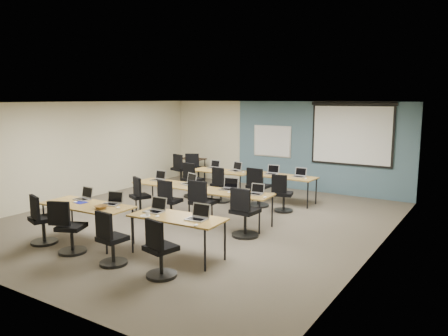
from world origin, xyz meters
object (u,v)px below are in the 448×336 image
Objects in this scene: laptop_8 at (214,166)px; laptop_11 at (300,175)px; task_chair_0 at (41,224)px; laptop_4 at (159,178)px; laptop_6 at (229,187)px; task_chair_7 at (244,216)px; laptop_1 at (112,201)px; task_chair_9 at (220,188)px; projector_screen at (352,131)px; task_chair_2 at (111,243)px; training_table_front_left at (87,207)px; task_chair_8 at (192,183)px; task_chair_4 at (139,199)px; utility_table at (193,161)px; laptop_3 at (198,216)px; spare_chair_a at (197,171)px; training_table_back_right at (284,178)px; laptop_7 at (256,192)px; task_chair_3 at (159,253)px; task_chair_10 at (257,190)px; laptop_9 at (236,169)px; training_table_front_right at (177,219)px; training_table_mid_right at (234,195)px; laptop_2 at (156,208)px; task_chair_5 at (169,204)px; task_chair_6 at (202,207)px; training_table_back_left at (221,172)px; task_chair_11 at (282,196)px; spare_chair_b at (180,172)px; laptop_0 at (84,196)px; task_chair_1 at (69,232)px; laptop_10 at (272,172)px; laptop_5 at (190,182)px; whiteboard at (272,141)px; training_table_mid_left at (169,185)px.

laptop_11 is at bearing 0.28° from laptop_8.
laptop_4 is (0.06, 3.35, 0.38)m from task_chair_0.
task_chair_7 is at bearing -54.03° from laptop_6.
task_chair_9 is (0.04, 3.83, -0.39)m from laptop_1.
task_chair_2 is at bearing -103.50° from projector_screen.
training_table_front_left is 4.23m from task_chair_8.
task_chair_4 is (0.11, 2.58, -0.02)m from task_chair_0.
laptop_1 is 0.38× the size of utility_table.
laptop_3 is 6.82m from spare_chair_a.
training_table_back_right is 2.44m from laptop_7.
task_chair_3 is 3.05× the size of laptop_4.
task_chair_10 is at bearing 99.27° from laptop_3.
utility_table is (-5.30, -0.39, -1.24)m from projector_screen.
laptop_9 is 0.35× the size of task_chair_9.
projector_screen reaches higher than training_table_front_right.
training_table_mid_right is 5.00× the size of laptop_2.
task_chair_5 is 3.05m from laptop_9.
task_chair_6 is at bearing 53.30° from training_table_front_left.
task_chair_2 is at bearing -98.87° from laptop_2.
task_chair_2 is at bearing -95.93° from spare_chair_a.
task_chair_11 is at bearing -20.60° from training_table_back_left.
task_chair_9 is (1.02, -0.08, -0.02)m from task_chair_8.
task_chair_6 is at bearing -60.17° from laptop_8.
task_chair_10 is (2.10, 4.85, 0.02)m from task_chair_0.
task_chair_5 is (0.41, -2.84, -0.29)m from training_table_back_left.
laptop_8 is at bearing 81.64° from laptop_1.
spare_chair_a reaches higher than laptop_11.
spare_chair_b is (-4.41, 5.08, -0.37)m from laptop_3.
task_chair_4 is (-0.06, 1.68, -0.40)m from laptop_0.
laptop_4 is 2.11m from laptop_6.
laptop_1 reaches higher than training_table_front_left.
task_chair_3 is at bearing -22.27° from task_chair_1.
spare_chair_a is (-4.06, 3.95, -0.01)m from task_chair_7.
laptop_4 is 2.37m from laptop_8.
laptop_4 is 0.97× the size of laptop_10.
task_chair_4 is at bearing 101.05° from training_table_front_left.
laptop_3 reaches higher than utility_table.
laptop_7 is at bearing 103.43° from task_chair_3.
task_chair_3 is 2.96× the size of laptop_10.
laptop_5 is (-1.45, -2.28, 0.11)m from training_table_back_right.
whiteboard is at bearing 73.92° from laptop_4.
laptop_9 is at bearing 126.51° from task_chair_7.
laptop_6 reaches higher than training_table_mid_left.
task_chair_9 is at bearing 72.02° from training_table_mid_left.
task_chair_8 is 3.05m from laptop_11.
projector_screen is 1.25× the size of training_table_front_left.
laptop_2 is at bearing -117.69° from laptop_7.
whiteboard reaches higher than spare_chair_a.
task_chair_4 is (-2.87, 2.58, -0.01)m from task_chair_3.
laptop_2 is (-0.37, -2.17, 0.11)m from training_table_mid_right.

